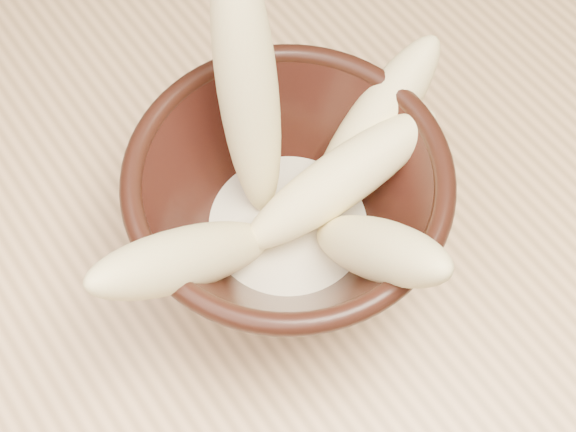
% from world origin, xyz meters
% --- Properties ---
extents(bowl, '(0.21, 0.21, 0.12)m').
position_xyz_m(bowl, '(0.23, -0.16, 0.82)').
color(bowl, black).
rests_on(bowl, table).
extents(milk_puddle, '(0.12, 0.12, 0.02)m').
position_xyz_m(milk_puddle, '(0.23, -0.16, 0.79)').
color(milk_puddle, beige).
rests_on(milk_puddle, bowl).
extents(banana_upright, '(0.08, 0.12, 0.20)m').
position_xyz_m(banana_upright, '(0.23, -0.10, 0.89)').
color(banana_upright, '#EECF8C').
rests_on(banana_upright, bowl).
extents(banana_left, '(0.15, 0.06, 0.14)m').
position_xyz_m(banana_left, '(0.15, -0.17, 0.85)').
color(banana_left, '#EECF8C').
rests_on(banana_left, bowl).
extents(banana_right, '(0.14, 0.06, 0.11)m').
position_xyz_m(banana_right, '(0.31, -0.15, 0.83)').
color(banana_right, '#EECF8C').
rests_on(banana_right, bowl).
extents(banana_across, '(0.16, 0.05, 0.08)m').
position_xyz_m(banana_across, '(0.26, -0.17, 0.83)').
color(banana_across, '#EECF8C').
rests_on(banana_across, bowl).
extents(banana_front, '(0.04, 0.13, 0.13)m').
position_xyz_m(banana_front, '(0.24, -0.23, 0.85)').
color(banana_front, '#EECF8C').
rests_on(banana_front, bowl).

